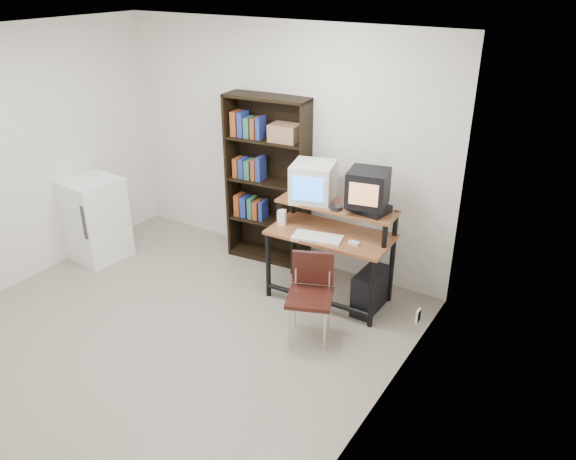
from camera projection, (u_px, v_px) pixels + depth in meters
The scene contains 18 objects.
floor at pixel (162, 338), 5.12m from camera, with size 4.00×4.00×0.01m, color #9F9684.
ceiling at pixel (126, 40), 4.00m from camera, with size 4.00×4.00×0.01m, color white.
back_wall at pixel (280, 146), 6.09m from camera, with size 4.00×0.01×2.60m, color white.
right_wall at pixel (372, 272), 3.60m from camera, with size 0.01×4.00×2.60m, color white.
computer_desk at pixel (331, 237), 5.46m from camera, with size 1.22×0.65×0.98m.
crt_monitor at pixel (313, 182), 5.48m from camera, with size 0.49×0.49×0.38m.
vcr at pixel (369, 208), 5.27m from camera, with size 0.36×0.26×0.08m, color black.
crt_tv at pixel (368, 188), 5.17m from camera, with size 0.42×0.42×0.34m.
cd_spindle at pixel (336, 208), 5.31m from camera, with size 0.12×0.12×0.05m, color #26262B.
keyboard at pixel (317, 238), 5.31m from camera, with size 0.47×0.21×0.04m, color white.
mousepad at pixel (355, 244), 5.23m from camera, with size 0.22×0.18×0.01m, color black.
mouse at pixel (354, 243), 5.20m from camera, with size 0.10×0.06×0.03m, color white.
desk_speaker at pixel (282, 218), 5.57m from camera, with size 0.08×0.07×0.17m, color white.
pc_tower at pixel (370, 291), 5.46m from camera, with size 0.20×0.45×0.42m, color black.
school_chair at pixel (311, 288), 4.98m from camera, with size 0.51×0.51×0.79m.
bookshelf at pixel (269, 179), 6.15m from camera, with size 0.96×0.41×1.87m.
mini_fridge at pixel (96, 219), 6.35m from camera, with size 0.61×0.62×0.94m.
wall_outlet at pixel (418, 316), 4.91m from camera, with size 0.02×0.08×0.12m, color beige.
Camera 1 is at (3.21, -2.94, 3.09)m, focal length 35.00 mm.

